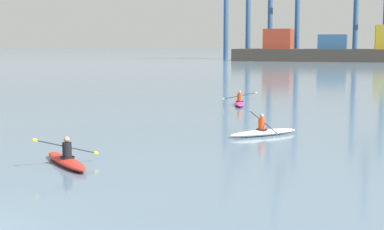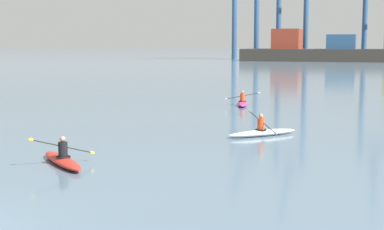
{
  "view_description": "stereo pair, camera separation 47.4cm",
  "coord_description": "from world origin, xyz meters",
  "views": [
    {
      "loc": [
        8.36,
        -9.05,
        3.96
      ],
      "look_at": [
        0.75,
        16.69,
        0.6
      ],
      "focal_mm": 54.06,
      "sensor_mm": 36.0,
      "label": 1
    },
    {
      "loc": [
        8.81,
        -8.91,
        3.96
      ],
      "look_at": [
        0.75,
        16.69,
        0.6
      ],
      "focal_mm": 54.06,
      "sensor_mm": 36.0,
      "label": 2
    }
  ],
  "objects": [
    {
      "name": "kayak_white",
      "position": [
        4.35,
        15.32,
        0.17
      ],
      "size": [
        2.82,
        2.83,
        1.05
      ],
      "color": "silver",
      "rests_on": "ground"
    },
    {
      "name": "kayak_magenta",
      "position": [
        0.89,
        26.94,
        0.17
      ],
      "size": [
        2.22,
        3.45,
        0.95
      ],
      "color": "#C13384",
      "rests_on": "ground"
    },
    {
      "name": "container_barge",
      "position": [
        2.15,
        119.54,
        2.41
      ],
      "size": [
        42.3,
        10.67,
        7.66
      ],
      "color": "#38332D",
      "rests_on": "ground"
    },
    {
      "name": "kayak_red",
      "position": [
        -0.81,
        7.51,
        0.17
      ],
      "size": [
        2.89,
        2.76,
        0.99
      ],
      "color": "red",
      "rests_on": "ground"
    }
  ]
}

